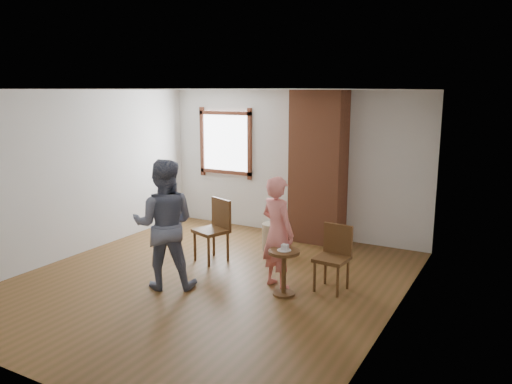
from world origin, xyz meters
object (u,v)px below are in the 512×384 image
(side_table, at_px, (284,265))
(dining_chair_right, at_px, (334,254))
(man, at_px, (164,224))
(stoneware_crock, at_px, (273,237))
(person_pink, at_px, (277,233))
(dining_chair_left, at_px, (215,226))

(side_table, bearing_deg, dining_chair_right, 46.37)
(side_table, relative_size, man, 0.35)
(stoneware_crock, relative_size, side_table, 0.74)
(stoneware_crock, relative_size, man, 0.26)
(dining_chair_right, bearing_deg, person_pink, -152.61)
(stoneware_crock, distance_m, person_pink, 1.65)
(dining_chair_right, bearing_deg, dining_chair_left, 178.20)
(side_table, height_order, person_pink, person_pink)
(dining_chair_right, height_order, person_pink, person_pink)
(side_table, bearing_deg, man, -161.65)
(person_pink, bearing_deg, stoneware_crock, -38.85)
(stoneware_crock, relative_size, dining_chair_left, 0.47)
(dining_chair_left, xyz_separation_m, person_pink, (1.32, -0.50, 0.22))
(dining_chair_right, xyz_separation_m, side_table, (-0.49, -0.51, -0.08))
(dining_chair_left, distance_m, man, 1.26)
(stoneware_crock, xyz_separation_m, dining_chair_left, (-0.56, -0.86, 0.31))
(stoneware_crock, relative_size, person_pink, 0.30)
(stoneware_crock, distance_m, side_table, 1.86)
(man, distance_m, person_pink, 1.49)
(dining_chair_left, distance_m, dining_chair_right, 2.02)
(dining_chair_left, xyz_separation_m, dining_chair_right, (2.01, -0.21, -0.05))
(dining_chair_left, height_order, dining_chair_right, dining_chair_left)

